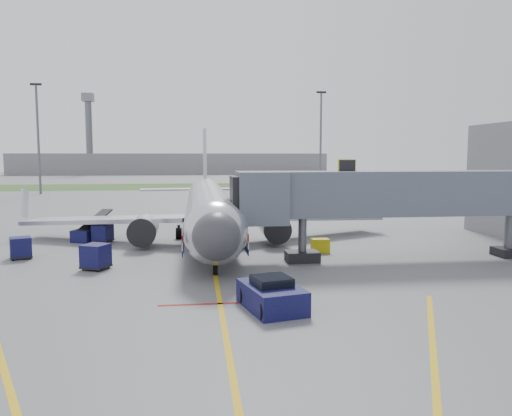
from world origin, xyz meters
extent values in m
plane|color=#565659|center=(0.00, 0.00, 0.00)|extent=(400.00, 400.00, 0.00)
cube|color=#2D4C1E|center=(0.00, 90.00, 0.01)|extent=(300.00, 25.00, 0.01)
cube|color=gold|center=(0.00, -2.00, 0.00)|extent=(0.25, 50.00, 0.01)
cube|color=maroon|center=(0.00, -4.00, 0.00)|extent=(6.00, 0.25, 0.01)
cube|color=gold|center=(6.00, -14.00, 0.00)|extent=(9.52, 20.04, 0.01)
cylinder|color=silver|center=(0.00, 15.00, 2.70)|extent=(3.80, 28.00, 3.80)
sphere|color=silver|center=(0.00, 1.00, 2.70)|extent=(3.80, 3.80, 3.80)
sphere|color=#38383D|center=(0.00, -0.30, 2.70)|extent=(2.74, 2.74, 2.74)
cube|color=black|center=(0.00, 0.60, 3.25)|extent=(2.20, 1.20, 0.55)
cone|color=silver|center=(0.00, 31.50, 2.70)|extent=(3.80, 5.00, 3.80)
cube|color=#B7BAC1|center=(0.00, 31.00, 6.70)|extent=(0.35, 4.20, 7.00)
cube|color=#B7BAC1|center=(-8.50, 15.00, 1.80)|extent=(15.10, 8.59, 1.13)
cube|color=#B7BAC1|center=(8.50, 15.00, 1.80)|extent=(15.10, 8.59, 1.13)
cylinder|color=silver|center=(-5.20, 12.00, 1.35)|extent=(2.10, 3.60, 2.10)
cylinder|color=silver|center=(5.20, 12.00, 1.35)|extent=(2.10, 3.60, 2.10)
cube|color=maroon|center=(1.92, 15.00, 2.35)|extent=(0.05, 28.00, 0.45)
cube|color=navy|center=(1.92, 15.00, 1.45)|extent=(0.05, 28.00, 0.35)
cylinder|color=black|center=(0.00, 2.00, 0.30)|extent=(0.28, 0.70, 0.70)
cylinder|color=black|center=(-2.60, 15.50, 0.45)|extent=(0.50, 1.00, 1.00)
cylinder|color=black|center=(2.60, 15.50, 0.45)|extent=(0.50, 1.00, 1.00)
cube|color=slate|center=(13.00, 5.00, 4.60)|extent=(20.00, 3.00, 3.00)
cube|color=slate|center=(3.20, 5.00, 4.40)|extent=(3.20, 3.60, 3.40)
cube|color=black|center=(2.00, 5.00, 4.40)|extent=(1.60, 3.00, 2.80)
cube|color=#D7C50C|center=(9.00, 5.00, 6.40)|extent=(1.20, 0.15, 1.00)
cylinder|color=#595B60|center=(6.00, 5.00, 1.55)|extent=(0.56, 0.56, 3.10)
cube|color=black|center=(6.00, 5.00, 0.35)|extent=(2.20, 1.60, 0.70)
cylinder|color=#595B60|center=(21.00, 5.00, 1.55)|extent=(0.70, 0.70, 3.10)
cube|color=black|center=(21.00, 5.00, 0.30)|extent=(1.80, 1.80, 0.60)
cylinder|color=#595B60|center=(-30.00, 70.00, 10.00)|extent=(0.44, 0.44, 20.00)
cube|color=black|center=(-30.00, 70.00, 20.20)|extent=(2.00, 0.40, 0.40)
cylinder|color=#595B60|center=(25.00, 75.00, 10.00)|extent=(0.44, 0.44, 20.00)
cube|color=black|center=(25.00, 75.00, 20.20)|extent=(2.00, 0.40, 0.40)
cube|color=slate|center=(-10.00, 170.00, 4.00)|extent=(120.00, 14.00, 8.00)
cylinder|color=#595B60|center=(-40.00, 165.00, 14.00)|extent=(2.40, 2.40, 28.00)
cube|color=slate|center=(-40.00, 165.00, 28.50)|extent=(4.00, 4.00, 3.00)
cube|color=black|center=(2.35, -5.10, 0.56)|extent=(3.07, 4.13, 1.13)
cube|color=black|center=(2.35, -5.10, 1.28)|extent=(1.99, 1.99, 0.51)
cylinder|color=black|center=(1.77, -6.62, 0.41)|extent=(0.42, 0.85, 0.82)
cylinder|color=black|center=(3.56, -6.18, 0.41)|extent=(0.42, 0.85, 0.82)
cylinder|color=black|center=(1.13, -4.03, 0.41)|extent=(0.42, 0.85, 0.82)
cylinder|color=black|center=(2.93, -3.59, 0.41)|extent=(0.42, 0.85, 0.82)
cube|color=black|center=(-13.25, 8.35, 0.83)|extent=(1.75, 1.75, 1.35)
cube|color=black|center=(-13.25, 8.35, 0.16)|extent=(1.81, 1.81, 0.10)
cylinder|color=black|center=(-13.54, 7.68, 0.12)|extent=(0.27, 0.30, 0.24)
cylinder|color=black|center=(-12.57, 8.06, 0.12)|extent=(0.27, 0.30, 0.24)
cylinder|color=black|center=(-13.93, 8.65, 0.12)|extent=(0.27, 0.30, 0.24)
cylinder|color=black|center=(-12.96, 9.03, 0.12)|extent=(0.27, 0.30, 0.24)
cube|color=black|center=(-7.42, 4.36, 0.87)|extent=(1.90, 1.90, 1.43)
cube|color=black|center=(-7.42, 4.36, 0.17)|extent=(1.96, 1.96, 0.11)
cylinder|color=black|center=(-8.16, 4.09, 0.13)|extent=(0.29, 0.32, 0.26)
cylinder|color=black|center=(-7.16, 3.62, 0.13)|extent=(0.29, 0.32, 0.26)
cylinder|color=black|center=(-7.69, 5.09, 0.13)|extent=(0.29, 0.32, 0.26)
cylinder|color=black|center=(-6.69, 4.62, 0.13)|extent=(0.29, 0.32, 0.26)
cube|color=black|center=(-8.79, 14.42, 0.82)|extent=(1.73, 1.73, 1.33)
cube|color=black|center=(-8.79, 14.42, 0.15)|extent=(1.78, 1.78, 0.10)
cylinder|color=black|center=(-9.46, 14.13, 0.12)|extent=(0.26, 0.29, 0.24)
cylinder|color=black|center=(-8.50, 13.75, 0.12)|extent=(0.26, 0.29, 0.24)
cylinder|color=black|center=(-9.08, 15.09, 0.12)|extent=(0.26, 0.29, 0.24)
cylinder|color=black|center=(-8.12, 14.71, 0.12)|extent=(0.26, 0.29, 0.24)
cube|color=black|center=(-10.00, 16.00, 0.50)|extent=(2.84, 4.31, 1.00)
cube|color=black|center=(-9.81, 16.52, 1.56)|extent=(2.49, 4.57, 1.58)
cylinder|color=black|center=(-11.02, 14.83, 0.31)|extent=(0.44, 0.67, 0.62)
cylinder|color=black|center=(-9.97, 14.45, 0.31)|extent=(0.44, 0.67, 0.62)
cylinder|color=black|center=(-10.03, 17.55, 0.31)|extent=(0.44, 0.67, 0.62)
cylinder|color=black|center=(-8.98, 17.17, 0.31)|extent=(0.44, 0.67, 0.62)
cube|color=#D7C50C|center=(8.01, 8.00, 0.51)|extent=(1.30, 0.88, 1.02)
cylinder|color=black|center=(7.58, 7.99, 0.13)|extent=(0.18, 0.26, 0.26)
cylinder|color=black|center=(8.44, 8.01, 0.13)|extent=(0.18, 0.26, 0.26)
camera|label=1|loc=(-1.12, -27.57, 7.14)|focal=35.00mm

